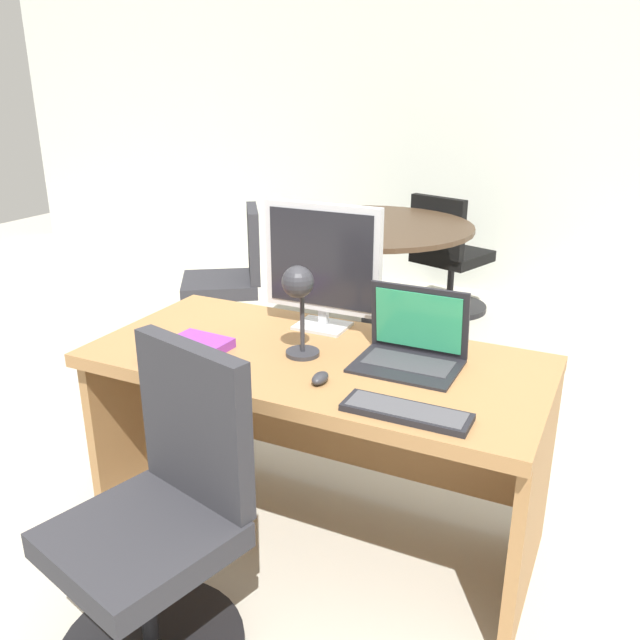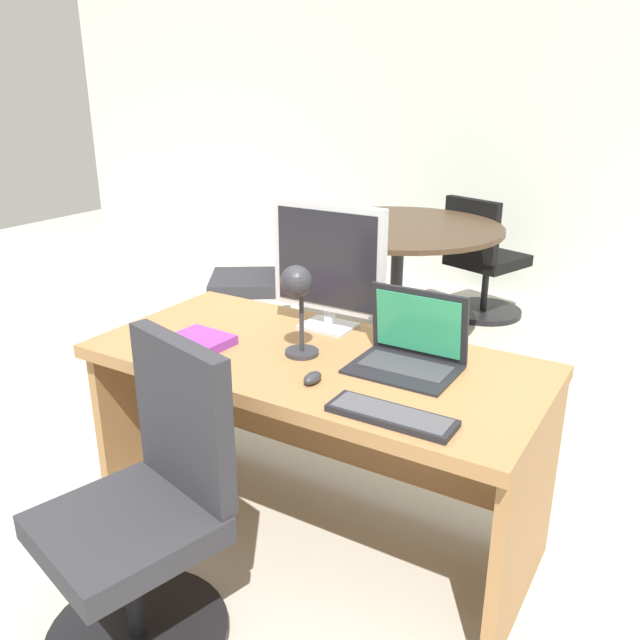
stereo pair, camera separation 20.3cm
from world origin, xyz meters
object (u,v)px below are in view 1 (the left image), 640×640
at_px(desk, 320,399).
at_px(book, 188,350).
at_px(monitor, 322,262).
at_px(laptop, 413,340).
at_px(meeting_chair_far, 447,265).
at_px(coffee_mug, 395,325).
at_px(meeting_table, 369,254).
at_px(mouse, 320,378).
at_px(desk_lamp, 299,293).
at_px(meeting_chair_near, 230,293).
at_px(keyboard, 406,412).
at_px(office_chair, 160,539).

height_order(desk, book, book).
xyz_separation_m(monitor, laptop, (0.42, -0.15, -0.19)).
distance_m(book, meeting_chair_far, 2.95).
bearing_deg(laptop, coffee_mug, 126.04).
relative_size(monitor, meeting_table, 0.38).
relative_size(monitor, book, 1.67).
relative_size(mouse, desk_lamp, 0.25).
bearing_deg(meeting_chair_near, desk_lamp, -48.95).
xyz_separation_m(keyboard, meeting_chair_far, (-0.69, 3.01, -0.39)).
height_order(laptop, meeting_table, laptop).
height_order(keyboard, mouse, mouse).
bearing_deg(coffee_mug, mouse, -99.47).
bearing_deg(keyboard, monitor, 134.47).
distance_m(coffee_mug, meeting_chair_far, 2.52).
relative_size(keyboard, mouse, 4.60).
distance_m(monitor, mouse, 0.56).
bearing_deg(mouse, meeting_chair_far, 97.31).
bearing_deg(meeting_table, keyboard, -65.59).
xyz_separation_m(monitor, desk_lamp, (0.06, -0.30, -0.03)).
height_order(book, office_chair, office_chair).
xyz_separation_m(keyboard, mouse, (-0.32, 0.08, 0.01)).
bearing_deg(desk_lamp, meeting_chair_near, 131.05).
relative_size(monitor, laptop, 1.40).
distance_m(laptop, office_chair, 1.03).
bearing_deg(office_chair, laptop, 58.59).
relative_size(mouse, coffee_mug, 0.80).
distance_m(keyboard, meeting_table, 2.38).
distance_m(laptop, keyboard, 0.41).
bearing_deg(coffee_mug, laptop, -53.96).
xyz_separation_m(desk, meeting_chair_near, (-1.29, 1.35, -0.16)).
height_order(office_chair, meeting_chair_near, office_chair).
relative_size(book, coffee_mug, 2.88).
bearing_deg(meeting_table, mouse, -72.30).
xyz_separation_m(laptop, meeting_table, (-0.87, 1.78, -0.21)).
bearing_deg(desk, mouse, -64.26).
xyz_separation_m(desk, office_chair, (-0.16, -0.73, -0.16)).
xyz_separation_m(laptop, meeting_chair_near, (-1.62, 1.29, -0.43)).
relative_size(monitor, meeting_chair_far, 0.55).
bearing_deg(book, meeting_chair_far, 87.11).
relative_size(mouse, meeting_chair_near, 0.09).
bearing_deg(monitor, mouse, -65.00).
bearing_deg(coffee_mug, office_chair, -110.24).
xyz_separation_m(keyboard, desk_lamp, (-0.47, 0.24, 0.23)).
distance_m(keyboard, coffee_mug, 0.61).
bearing_deg(office_chair, meeting_table, 98.49).
height_order(mouse, meeting_table, meeting_table).
relative_size(office_chair, meeting_chair_far, 1.08).
bearing_deg(desk_lamp, meeting_table, 104.77).
relative_size(keyboard, coffee_mug, 3.70).
height_order(desk, meeting_chair_far, meeting_chair_far).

